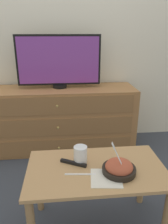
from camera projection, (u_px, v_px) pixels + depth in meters
ground_plane at (62, 136)px, 2.66m from camera, size 12.00×12.00×0.00m
wall_back at (58, 21)px, 2.23m from camera, size 12.00×0.05×2.60m
dresser at (58, 119)px, 2.31m from camera, size 1.59×0.46×0.66m
tv at (59, 61)px, 2.14m from camera, size 0.82×0.14×0.52m
coffee_table at (96, 179)px, 1.30m from camera, size 0.81×0.46×0.46m
takeout_bowl at (119, 168)px, 1.22m from camera, size 0.19×0.19×0.20m
drink_cup at (80, 156)px, 1.32m from camera, size 0.08×0.08×0.10m
napkin at (106, 178)px, 1.18m from camera, size 0.18×0.18×0.00m
knife at (80, 174)px, 1.21m from camera, size 0.17×0.03×0.01m
remote_control at (73, 163)px, 1.31m from camera, size 0.16×0.10×0.02m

